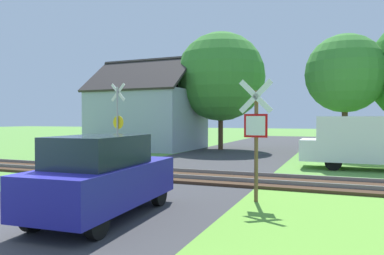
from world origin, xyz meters
name	(u,v)px	position (x,y,z in m)	size (l,w,h in m)	color
ground_plane	(5,233)	(0.00, 0.00, 0.00)	(160.00, 160.00, 0.00)	#5B933D
road_asphalt	(75,209)	(0.00, 2.00, 0.00)	(6.87, 80.00, 0.01)	#38383A
rail_track	(170,175)	(0.00, 7.33, 0.06)	(60.00, 2.60, 0.22)	#422D1E
stop_sign_near	(256,132)	(3.84, 4.28, 1.80)	(0.88, 0.15, 3.15)	brown
crossing_sign_far	(118,119)	(-4.07, 10.21, 2.15)	(0.87, 0.19, 3.85)	#9E9EA5
house	(148,118)	(-6.92, 18.60, 2.23)	(7.59, 6.61, 6.43)	#99A3B7
tree_center	(221,77)	(-1.84, 19.80, 5.07)	(6.15, 6.15, 8.15)	#513823
tree_right	(345,74)	(6.16, 18.69, 4.81)	(4.63, 4.63, 7.14)	#513823
mail_truck	(366,140)	(6.88, 12.05, 1.24)	(4.91, 1.93, 2.24)	white
parked_car	(103,176)	(1.08, 1.58, 0.89)	(1.82, 4.07, 1.78)	navy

